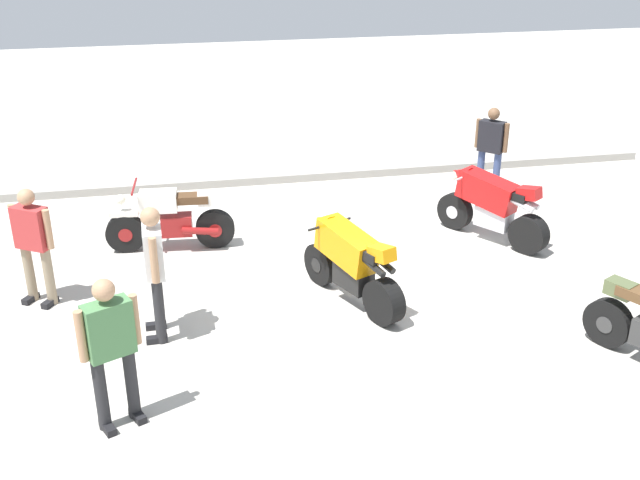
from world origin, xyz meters
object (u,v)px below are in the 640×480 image
object	(u,v)px
motorcycle_red_sportbike	(492,205)
motorcycle_cream_vintage	(171,220)
person_in_white_shirt	(155,264)
person_in_black_shirt	(491,146)
person_in_green_shirt	(111,344)
motorcycle_orange_sportbike	(351,262)
person_in_red_shirt	(33,240)

from	to	relation	value
motorcycle_red_sportbike	motorcycle_cream_vintage	xyz separation A→B (m)	(-4.93, 0.62, -0.11)
person_in_white_shirt	person_in_black_shirt	distance (m)	7.10
motorcycle_cream_vintage	person_in_green_shirt	xyz separation A→B (m)	(-0.63, -4.21, 0.46)
person_in_white_shirt	person_in_green_shirt	bearing A→B (deg)	73.85
motorcycle_cream_vintage	motorcycle_orange_sportbike	size ratio (longest dim) A/B	1.06
motorcycle_red_sportbike	motorcycle_cream_vintage	bearing A→B (deg)	48.12
motorcycle_cream_vintage	person_in_red_shirt	distance (m)	2.26
motorcycle_red_sportbike	person_in_white_shirt	size ratio (longest dim) A/B	1.00
motorcycle_red_sportbike	person_in_green_shirt	distance (m)	6.63
person_in_green_shirt	person_in_red_shirt	xyz separation A→B (m)	(-1.13, 2.85, -0.04)
person_in_white_shirt	person_in_red_shirt	size ratio (longest dim) A/B	1.06
motorcycle_orange_sportbike	person_in_green_shirt	bearing A→B (deg)	100.00
person_in_black_shirt	person_in_white_shirt	bearing A→B (deg)	-10.98
motorcycle_cream_vintage	person_in_red_shirt	bearing A→B (deg)	41.77
motorcycle_orange_sportbike	person_in_white_shirt	world-z (taller)	person_in_white_shirt
person_in_white_shirt	person_in_red_shirt	bearing A→B (deg)	-38.98
person_in_white_shirt	person_in_black_shirt	world-z (taller)	person_in_white_shirt
person_in_white_shirt	person_in_black_shirt	bearing A→B (deg)	-148.23
motorcycle_red_sportbike	motorcycle_orange_sportbike	world-z (taller)	same
motorcycle_cream_vintage	person_in_white_shirt	bearing A→B (deg)	89.58
motorcycle_red_sportbike	motorcycle_orange_sportbike	bearing A→B (deg)	85.74
motorcycle_orange_sportbike	person_in_black_shirt	distance (m)	4.93
motorcycle_cream_vintage	person_in_white_shirt	world-z (taller)	person_in_white_shirt
motorcycle_red_sportbike	motorcycle_orange_sportbike	distance (m)	3.04
motorcycle_cream_vintage	motorcycle_red_sportbike	bearing A→B (deg)	176.84
person_in_green_shirt	person_in_white_shirt	world-z (taller)	person_in_white_shirt
motorcycle_red_sportbike	person_in_white_shirt	world-z (taller)	person_in_white_shirt
motorcycle_cream_vintage	person_in_green_shirt	size ratio (longest dim) A/B	1.18
person_in_green_shirt	person_in_black_shirt	world-z (taller)	person_in_green_shirt
person_in_red_shirt	person_in_green_shirt	bearing A→B (deg)	53.17
person_in_green_shirt	person_in_red_shirt	size ratio (longest dim) A/B	1.03
person_in_green_shirt	person_in_black_shirt	size ratio (longest dim) A/B	1.05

